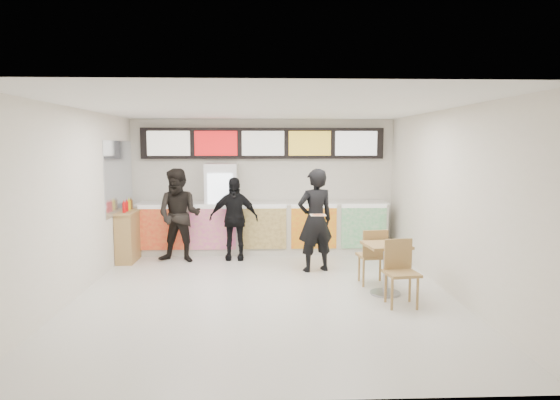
{
  "coord_description": "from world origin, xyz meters",
  "views": [
    {
      "loc": [
        -0.08,
        -7.98,
        2.42
      ],
      "look_at": [
        0.3,
        1.2,
        1.4
      ],
      "focal_mm": 32.0,
      "sensor_mm": 36.0,
      "label": 1
    }
  ],
  "objects": [
    {
      "name": "mirror_panel",
      "position": [
        -2.99,
        2.45,
        1.75
      ],
      "size": [
        0.01,
        2.0,
        1.5
      ],
      "primitive_type": "cube",
      "color": "#B2B7BF",
      "rests_on": "wall_left"
    },
    {
      "name": "floor",
      "position": [
        0.0,
        0.0,
        0.0
      ],
      "size": [
        7.0,
        7.0,
        0.0
      ],
      "primitive_type": "plane",
      "color": "beige",
      "rests_on": "ground"
    },
    {
      "name": "pizza_slice",
      "position": [
        0.98,
        0.94,
        1.16
      ],
      "size": [
        0.36,
        0.36,
        0.02
      ],
      "color": "beige",
      "rests_on": "customer_main"
    },
    {
      "name": "cafe_table",
      "position": [
        1.96,
        -0.16,
        0.58
      ],
      "size": [
        0.75,
        1.73,
        0.99
      ],
      "rotation": [
        0.0,
        0.0,
        0.14
      ],
      "color": "#9F7948",
      "rests_on": "floor"
    },
    {
      "name": "service_counter",
      "position": [
        0.0,
        3.09,
        0.57
      ],
      "size": [
        5.56,
        0.77,
        1.14
      ],
      "color": "silver",
      "rests_on": "floor"
    },
    {
      "name": "wall_left",
      "position": [
        -3.0,
        0.0,
        1.5
      ],
      "size": [
        0.0,
        7.0,
        7.0
      ],
      "primitive_type": "plane",
      "rotation": [
        1.57,
        0.0,
        1.57
      ],
      "color": "silver",
      "rests_on": "floor"
    },
    {
      "name": "customer_left",
      "position": [
        -1.74,
        2.26,
        0.97
      ],
      "size": [
        1.06,
        0.89,
        1.94
      ],
      "primitive_type": "imported",
      "rotation": [
        0.0,
        0.0,
        -0.18
      ],
      "color": "black",
      "rests_on": "floor"
    },
    {
      "name": "wall_back",
      "position": [
        0.0,
        3.5,
        1.5
      ],
      "size": [
        6.0,
        0.0,
        6.0
      ],
      "primitive_type": "plane",
      "rotation": [
        1.57,
        0.0,
        0.0
      ],
      "color": "silver",
      "rests_on": "floor"
    },
    {
      "name": "condiment_ledge",
      "position": [
        -2.82,
        2.37,
        0.54
      ],
      "size": [
        0.38,
        0.94,
        1.25
      ],
      "color": "#9F7948",
      "rests_on": "floor"
    },
    {
      "name": "customer_main",
      "position": [
        0.98,
        1.39,
        0.99
      ],
      "size": [
        0.83,
        0.67,
        1.97
      ],
      "primitive_type": "imported",
      "rotation": [
        0.0,
        0.0,
        3.46
      ],
      "color": "black",
      "rests_on": "floor"
    },
    {
      "name": "drinks_fridge",
      "position": [
        -0.93,
        3.11,
        1.0
      ],
      "size": [
        0.7,
        0.67,
        2.0
      ],
      "color": "white",
      "rests_on": "floor"
    },
    {
      "name": "ceiling",
      "position": [
        0.0,
        0.0,
        3.0
      ],
      "size": [
        7.0,
        7.0,
        0.0
      ],
      "primitive_type": "plane",
      "rotation": [
        3.14,
        0.0,
        0.0
      ],
      "color": "white",
      "rests_on": "wall_back"
    },
    {
      "name": "customer_mid",
      "position": [
        -0.63,
        2.44,
        0.87
      ],
      "size": [
        1.03,
        0.46,
        1.75
      ],
      "primitive_type": "imported",
      "rotation": [
        0.0,
        0.0,
        -0.03
      ],
      "color": "black",
      "rests_on": "floor"
    },
    {
      "name": "wall_right",
      "position": [
        3.0,
        0.0,
        1.5
      ],
      "size": [
        0.0,
        7.0,
        7.0
      ],
      "primitive_type": "plane",
      "rotation": [
        1.57,
        0.0,
        -1.57
      ],
      "color": "silver",
      "rests_on": "floor"
    },
    {
      "name": "menu_board",
      "position": [
        0.0,
        3.41,
        2.45
      ],
      "size": [
        5.5,
        0.14,
        0.7
      ],
      "color": "black",
      "rests_on": "wall_back"
    }
  ]
}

